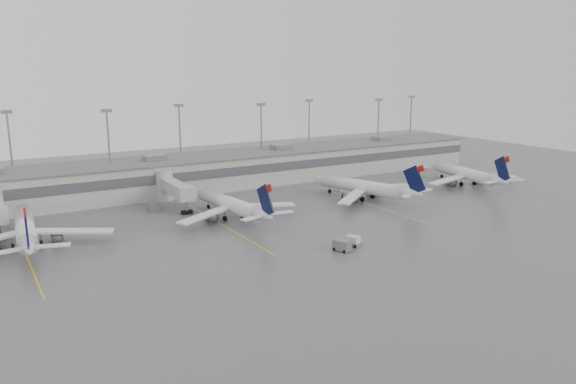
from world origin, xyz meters
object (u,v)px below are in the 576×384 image
baggage_tug (353,242)px  jet_mid_left (232,205)px  jet_mid_right (366,187)px  jet_far_right (467,174)px  jet_far_left (26,229)px

baggage_tug → jet_mid_left: bearing=93.4°
jet_mid_right → jet_far_right: size_ratio=0.98×
jet_mid_right → jet_far_right: bearing=-18.4°
jet_mid_left → baggage_tug: (10.44, -26.26, -2.31)m
jet_mid_left → jet_far_right: bearing=-6.3°
jet_mid_left → baggage_tug: 28.35m
jet_mid_left → jet_far_left: bearing=172.6°
jet_mid_left → jet_far_right: jet_far_right is taller
jet_far_left → jet_far_right: jet_far_left is taller
jet_far_left → jet_mid_right: jet_far_left is taller
jet_mid_right → baggage_tug: (-23.05, -25.70, -2.38)m
jet_mid_right → baggage_tug: size_ratio=9.49×
jet_mid_left → jet_mid_right: (33.49, -0.56, 0.07)m
jet_far_left → jet_far_right: 103.96m
jet_far_left → baggage_tug: jet_far_left is taller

